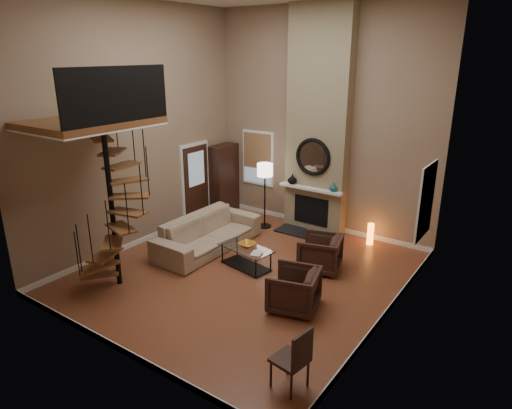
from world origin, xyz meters
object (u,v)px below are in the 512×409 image
Objects in this scene: sofa at (208,233)px; side_chair at (295,357)px; armchair_far at (298,291)px; floor_lamp at (265,175)px; hutch at (224,180)px; coffee_table at (246,255)px; armchair_near at (324,254)px; accent_lamp at (370,234)px.

sofa is 2.91× the size of side_chair.
floor_lamp is at bearing -152.80° from armchair_far.
floor_lamp reaches higher than side_chair.
floor_lamp is at bearing -12.01° from hutch.
side_chair is at bearing -44.00° from coffee_table.
armchair_far is 0.90× the size of side_chair.
armchair_near is at bearing 176.05° from armchair_far.
armchair_far is (4.36, -3.34, -0.60)m from hutch.
armchair_far is (3.03, -1.09, -0.04)m from sofa.
armchair_near is 3.74m from side_chair.
hutch is 7.46m from side_chair.
hutch reaches higher than coffee_table.
armchair_near is at bearing 30.87° from coffee_table.
coffee_table is (2.62, -2.53, -0.67)m from hutch.
coffee_table is 3.19m from accent_lamp.
armchair_far is 3.49m from accent_lamp.
coffee_table is at bearing -65.82° from floor_lamp.
floor_lamp is (-0.98, 2.18, 1.13)m from coffee_table.
armchair_near reaches higher than accent_lamp.
side_chair reaches higher than coffee_table.
armchair_near is 0.67× the size of coffee_table.
sofa is 5.09× the size of accent_lamp.
side_chair is (4.03, -2.92, 0.13)m from sofa.
armchair_far reaches higher than coffee_table.
floor_lamp is (-2.39, 1.34, 1.06)m from armchair_near.
armchair_near is (4.03, -1.69, -0.60)m from hutch.
armchair_near is 0.50× the size of floor_lamp.
side_chair reaches higher than sofa.
coffee_table is 3.82m from side_chair.
floor_lamp reaches higher than sofa.
hutch is 0.72× the size of sofa.
coffee_table is at bearing 136.00° from side_chair.
hutch is 1.56× the size of coffee_table.
hutch reaches higher than side_chair.
floor_lamp is 3.00m from accent_lamp.
hutch is 2.09× the size of side_chair.
accent_lamp is at bearing 10.39° from floor_lamp.
armchair_far is at bearing -24.92° from coffee_table.
hutch is 5.52m from armchair_far.
hutch reaches higher than armchair_far.
hutch is at bearing -142.56° from armchair_far.
accent_lamp is at bearing -51.49° from sofa.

